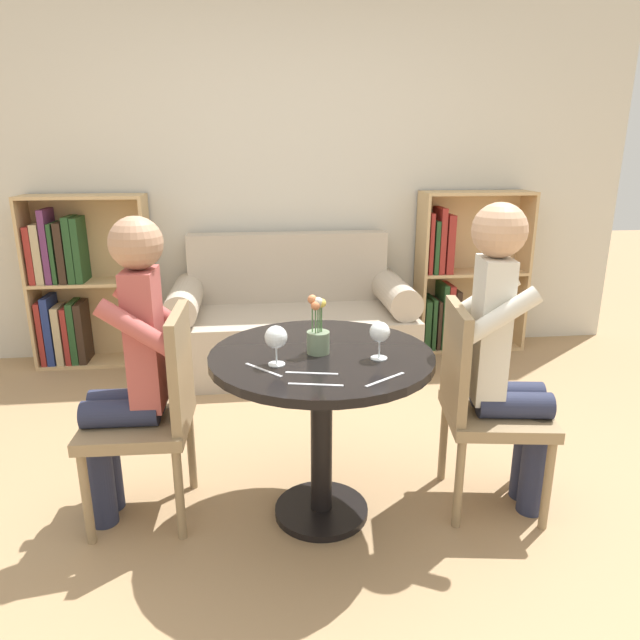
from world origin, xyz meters
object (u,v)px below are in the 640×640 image
at_px(bookshelf_right, 456,278).
at_px(person_left, 129,367).
at_px(bookshelf_left, 77,285).
at_px(flower_vase, 318,332).
at_px(chair_right, 480,399).
at_px(chair_left, 155,408).
at_px(person_right, 506,352).
at_px(wine_glass_left, 276,338).
at_px(couch, 292,324).
at_px(wine_glass_right, 380,333).

xyz_separation_m(bookshelf_right, person_left, (-2.05, -1.93, 0.13)).
xyz_separation_m(bookshelf_left, person_left, (0.74, -1.92, 0.10)).
bearing_deg(flower_vase, person_left, 172.74).
bearing_deg(chair_right, person_left, 95.15).
xyz_separation_m(bookshelf_left, chair_left, (0.83, -1.93, -0.08)).
height_order(chair_left, flower_vase, flower_vase).
xyz_separation_m(person_right, flower_vase, (-0.77, 0.01, 0.11)).
distance_m(person_left, person_right, 1.53).
relative_size(person_right, wine_glass_left, 8.69).
xyz_separation_m(couch, bookshelf_left, (-1.51, 0.26, 0.27)).
bearing_deg(wine_glass_left, person_left, 160.88).
bearing_deg(bookshelf_right, wine_glass_left, -124.63).
bearing_deg(bookshelf_right, chair_right, -106.87).
distance_m(person_left, flower_vase, 0.77).
distance_m(bookshelf_left, person_left, 2.06).
bearing_deg(wine_glass_left, bookshelf_left, 121.98).
xyz_separation_m(couch, wine_glass_left, (-0.18, -1.86, 0.53)).
height_order(couch, person_right, person_right).
xyz_separation_m(bookshelf_left, flower_vase, (1.49, -2.02, 0.25)).
relative_size(chair_right, flower_vase, 3.80).
bearing_deg(flower_vase, couch, 89.54).
distance_m(bookshelf_right, flower_vase, 2.42).
distance_m(chair_right, flower_vase, 0.77).
distance_m(bookshelf_right, chair_right, 2.10).
relative_size(person_left, wine_glass_right, 8.65).
height_order(person_left, wine_glass_left, person_left).
distance_m(chair_right, wine_glass_right, 0.59).
bearing_deg(wine_glass_left, person_right, 5.72).
height_order(couch, wine_glass_left, couch).
height_order(couch, wine_glass_right, couch).
height_order(couch, chair_left, couch).
distance_m(bookshelf_left, wine_glass_left, 2.52).
xyz_separation_m(couch, person_left, (-0.76, -1.66, 0.37)).
height_order(wine_glass_left, flower_vase, flower_vase).
bearing_deg(person_right, couch, 31.84).
bearing_deg(bookshelf_right, couch, -168.21).
height_order(bookshelf_right, person_left, person_left).
distance_m(couch, flower_vase, 1.83).
distance_m(chair_right, wine_glass_left, 0.93).
relative_size(person_left, wine_glass_left, 8.40).
bearing_deg(chair_left, couch, 159.77).
xyz_separation_m(bookshelf_right, wine_glass_right, (-1.08, -2.11, 0.29)).
height_order(bookshelf_right, flower_vase, bookshelf_right).
height_order(chair_right, wine_glass_left, chair_right).
bearing_deg(couch, flower_vase, -90.46).
xyz_separation_m(chair_right, wine_glass_right, (-0.47, -0.10, 0.34)).
relative_size(couch, bookshelf_right, 1.38).
relative_size(bookshelf_right, person_right, 0.92).
bearing_deg(bookshelf_left, flower_vase, -53.48).
relative_size(chair_left, chair_right, 1.00).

